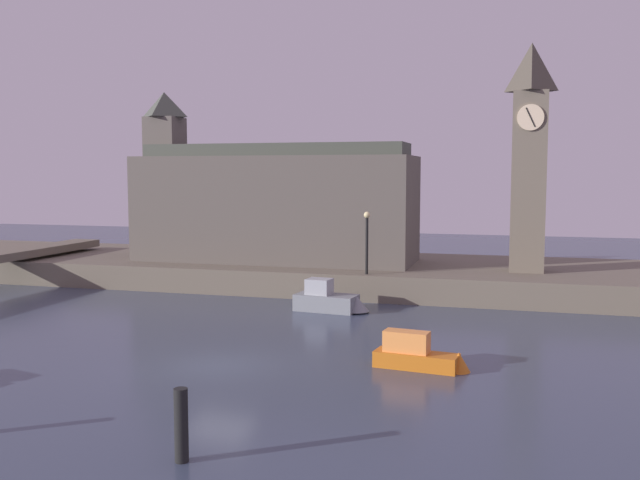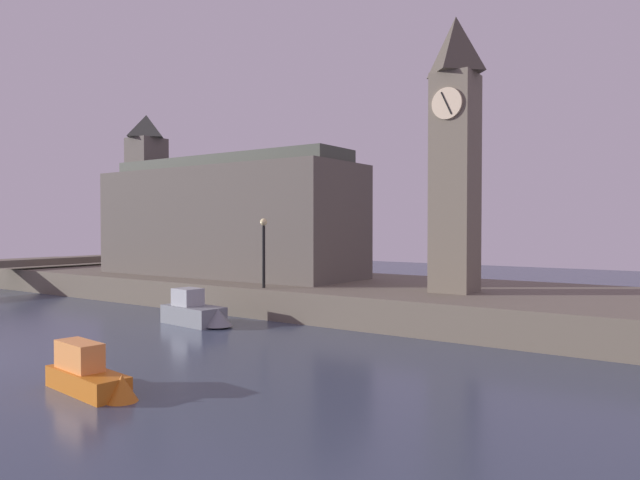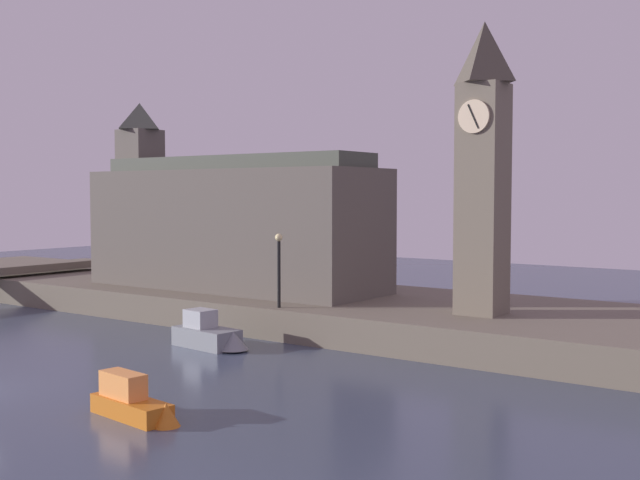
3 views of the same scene
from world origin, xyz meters
TOP-DOWN VIEW (x-y plane):
  - ground_plane at (0.00, 0.00)m, footprint 120.00×120.00m
  - far_embankment at (0.00, 20.00)m, footprint 70.00×12.00m
  - clock_tower at (11.07, 18.39)m, footprint 2.10×2.15m
  - parliament_hall at (-5.06, 19.32)m, footprint 17.95×6.04m
  - streetlamp at (2.47, 14.65)m, footprint 0.36×0.36m
  - mooring_post_right at (2.70, -8.30)m, footprint 0.35×0.35m
  - boat_cruiser_grey at (1.36, 11.21)m, footprint 4.00×1.83m
  - boat_patrol_orange at (7.30, 1.66)m, footprint 3.63×1.39m

SIDE VIEW (x-z plane):
  - ground_plane at x=0.00m, z-range 0.00..0.00m
  - boat_patrol_orange at x=7.30m, z-range -0.23..1.20m
  - boat_cruiser_grey at x=1.36m, z-range -0.26..1.41m
  - far_embankment at x=0.00m, z-range 0.00..1.50m
  - mooring_post_right at x=2.70m, z-range 0.00..1.86m
  - streetlamp at x=2.47m, z-range 1.96..5.47m
  - parliament_hall at x=-5.06m, z-range -0.29..10.73m
  - clock_tower at x=11.07m, z-range 1.73..14.66m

